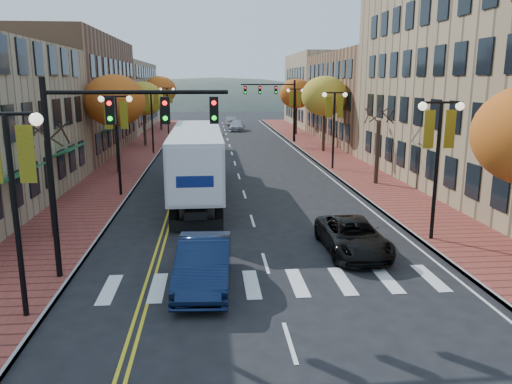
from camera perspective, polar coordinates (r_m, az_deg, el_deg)
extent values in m
plane|color=black|center=(15.76, 2.71, -13.25)|extent=(200.00, 200.00, 0.00)
cube|color=brown|center=(47.56, -13.62, 4.00)|extent=(4.00, 85.00, 0.15)
cube|color=brown|center=(48.31, 8.06, 4.36)|extent=(4.00, 85.00, 0.15)
cube|color=brown|center=(52.26, -22.22, 10.15)|extent=(12.00, 24.00, 11.00)
cube|color=#9E8966|center=(76.56, -16.76, 10.45)|extent=(12.00, 26.00, 9.50)
cube|color=brown|center=(59.71, 15.15, 10.34)|extent=(15.00, 24.00, 10.00)
cube|color=#9E8966|center=(80.71, 9.73, 11.41)|extent=(15.00, 20.00, 11.00)
cylinder|color=#382619|center=(23.58, -22.33, 0.34)|extent=(0.28, 0.28, 4.20)
cylinder|color=#382619|center=(38.92, -15.59, 5.81)|extent=(0.28, 0.28, 4.90)
ellipsoid|color=#D75019|center=(38.71, -15.84, 10.02)|extent=(4.48, 4.48, 3.81)
cylinder|color=#382619|center=(54.68, -12.63, 7.60)|extent=(0.28, 0.28, 4.55)
ellipsoid|color=gold|center=(54.53, -12.77, 10.37)|extent=(4.16, 4.16, 3.54)
cylinder|color=#382619|center=(72.51, -10.85, 9.02)|extent=(0.28, 0.28, 5.04)
ellipsoid|color=#D75019|center=(72.40, -10.95, 11.35)|extent=(4.61, 4.61, 3.92)
cylinder|color=#382619|center=(34.19, 13.68, 4.45)|extent=(0.28, 0.28, 4.20)
cylinder|color=#382619|center=(49.47, 7.75, 7.50)|extent=(0.28, 0.28, 4.90)
ellipsoid|color=gold|center=(49.31, 7.85, 10.81)|extent=(4.48, 4.48, 3.81)
cylinder|color=#382619|center=(65.13, 4.61, 8.70)|extent=(0.28, 0.28, 4.76)
ellipsoid|color=#D75019|center=(65.00, 4.65, 11.14)|extent=(4.35, 4.35, 3.70)
cylinder|color=black|center=(15.57, -25.71, -3.06)|extent=(0.16, 0.16, 6.00)
cylinder|color=black|center=(15.11, -26.79, 7.98)|extent=(1.60, 0.10, 0.10)
sphere|color=#FFF2CC|center=(14.85, -23.84, 7.61)|extent=(0.36, 0.36, 0.36)
cube|color=gold|center=(15.05, -24.78, 3.93)|extent=(0.45, 0.03, 1.60)
cylinder|color=black|center=(30.79, -15.48, 4.90)|extent=(0.16, 0.16, 6.00)
cylinder|color=black|center=(30.56, -15.82, 10.48)|extent=(1.60, 0.10, 0.10)
sphere|color=#FFF2CC|center=(30.72, -17.29, 10.12)|extent=(0.36, 0.36, 0.36)
sphere|color=#FFF2CC|center=(30.43, -14.29, 10.28)|extent=(0.36, 0.36, 0.36)
cube|color=gold|center=(30.69, -16.53, 8.39)|extent=(0.45, 0.03, 1.60)
cube|color=gold|center=(30.53, -14.85, 8.47)|extent=(0.45, 0.03, 1.60)
cylinder|color=black|center=(48.51, -11.78, 7.73)|extent=(0.16, 0.16, 6.00)
cylinder|color=black|center=(48.37, -11.94, 11.27)|extent=(1.60, 0.10, 0.10)
sphere|color=#FFF2CC|center=(48.47, -12.89, 11.05)|extent=(0.36, 0.36, 0.36)
sphere|color=#FFF2CC|center=(48.29, -10.97, 11.13)|extent=(0.36, 0.36, 0.36)
cube|color=gold|center=(48.45, -12.42, 9.95)|extent=(0.45, 0.03, 1.60)
cube|color=gold|center=(48.35, -11.35, 9.99)|extent=(0.45, 0.03, 1.60)
cylinder|color=black|center=(66.39, -10.05, 9.03)|extent=(0.16, 0.16, 6.00)
cylinder|color=black|center=(66.28, -10.15, 11.62)|extent=(1.60, 0.10, 0.10)
sphere|color=#FFF2CC|center=(66.35, -10.85, 11.46)|extent=(0.36, 0.36, 0.36)
sphere|color=#FFF2CC|center=(66.22, -9.44, 11.51)|extent=(0.36, 0.36, 0.36)
cube|color=gold|center=(66.34, -10.51, 10.66)|extent=(0.45, 0.03, 1.60)
cube|color=gold|center=(66.27, -9.72, 10.68)|extent=(0.45, 0.03, 1.60)
cylinder|color=black|center=(22.52, 19.88, 1.94)|extent=(0.16, 0.16, 6.00)
cylinder|color=black|center=(22.20, 20.46, 9.57)|extent=(1.60, 0.10, 0.10)
sphere|color=#FFF2CC|center=(21.88, 18.52, 9.28)|extent=(0.36, 0.36, 0.36)
sphere|color=#FFF2CC|center=(22.56, 22.29, 9.08)|extent=(0.36, 0.36, 0.36)
cube|color=gold|center=(22.08, 19.18, 6.78)|extent=(0.45, 0.03, 1.60)
cube|color=gold|center=(22.47, 21.29, 6.71)|extent=(0.45, 0.03, 1.60)
cylinder|color=black|center=(39.40, 8.86, 6.79)|extent=(0.16, 0.16, 6.00)
cylinder|color=black|center=(39.23, 9.01, 11.15)|extent=(1.60, 0.10, 0.10)
sphere|color=#FFF2CC|center=(39.04, 7.84, 10.96)|extent=(0.36, 0.36, 0.36)
sphere|color=#FFF2CC|center=(39.43, 10.15, 10.90)|extent=(0.36, 0.36, 0.36)
cube|color=gold|center=(39.16, 8.31, 9.56)|extent=(0.45, 0.03, 1.60)
cube|color=gold|center=(39.38, 9.60, 9.53)|extent=(0.45, 0.03, 1.60)
cylinder|color=black|center=(56.98, 4.48, 8.63)|extent=(0.16, 0.16, 6.00)
cylinder|color=black|center=(56.85, 4.53, 11.65)|extent=(1.60, 0.10, 0.10)
sphere|color=#FFF2CC|center=(56.73, 3.72, 11.51)|extent=(0.36, 0.36, 0.36)
sphere|color=#FFF2CC|center=(56.99, 5.34, 11.49)|extent=(0.36, 0.36, 0.36)
cube|color=gold|center=(56.81, 4.06, 10.55)|extent=(0.45, 0.03, 1.60)
cube|color=gold|center=(56.96, 4.97, 10.54)|extent=(0.45, 0.03, 1.60)
cylinder|color=black|center=(18.19, -22.34, 0.97)|extent=(0.20, 0.20, 7.00)
cylinder|color=black|center=(17.22, -13.44, 11.03)|extent=(6.00, 0.14, 0.14)
cube|color=black|center=(17.39, -16.31, 8.91)|extent=(0.30, 0.25, 0.90)
sphere|color=#FF0C0C|center=(17.24, -16.45, 9.70)|extent=(0.16, 0.16, 0.16)
cube|color=black|center=(17.14, -10.32, 9.16)|extent=(0.30, 0.25, 0.90)
sphere|color=#FF0C0C|center=(16.99, -10.39, 9.97)|extent=(0.16, 0.16, 0.16)
cube|color=black|center=(17.07, -4.82, 9.30)|extent=(0.30, 0.25, 0.90)
sphere|color=#FF0C0C|center=(16.92, -4.84, 10.12)|extent=(0.16, 0.16, 0.16)
cylinder|color=black|center=(56.93, 4.39, 9.14)|extent=(0.20, 0.20, 7.00)
cylinder|color=black|center=(56.41, 1.36, 12.19)|extent=(6.00, 0.14, 0.14)
cube|color=black|center=(56.53, 2.29, 11.57)|extent=(0.30, 0.25, 0.90)
sphere|color=#FF0C0C|center=(56.39, 2.31, 11.82)|extent=(0.16, 0.16, 0.16)
cube|color=black|center=(56.32, 0.43, 11.58)|extent=(0.30, 0.25, 0.90)
sphere|color=#FF0C0C|center=(56.18, 0.45, 11.83)|extent=(0.16, 0.16, 0.16)
cube|color=black|center=(56.19, -1.25, 11.57)|extent=(0.30, 0.25, 0.90)
sphere|color=#FF0C0C|center=(56.05, -1.24, 11.83)|extent=(0.16, 0.16, 0.16)
cube|color=black|center=(29.29, -6.68, 0.70)|extent=(1.19, 13.55, 0.36)
cube|color=silver|center=(28.98, -6.77, 4.23)|extent=(2.86, 13.57, 2.92)
cube|color=black|center=(37.36, -6.56, 4.57)|extent=(2.64, 3.15, 2.60)
cylinder|color=black|center=(24.16, -9.41, -2.82)|extent=(0.38, 1.05, 1.04)
cylinder|color=black|center=(24.12, -4.21, -2.71)|extent=(0.38, 1.05, 1.04)
cylinder|color=black|center=(25.37, -9.25, -2.08)|extent=(0.38, 1.05, 1.04)
cylinder|color=black|center=(25.32, -4.30, -1.97)|extent=(0.38, 1.05, 1.04)
cylinder|color=black|center=(36.35, -8.26, 2.38)|extent=(0.38, 1.05, 1.04)
cylinder|color=black|center=(36.32, -4.81, 2.46)|extent=(0.38, 1.05, 1.04)
cylinder|color=black|center=(38.60, -8.12, 2.98)|extent=(0.38, 1.05, 1.04)
cylinder|color=black|center=(38.58, -4.87, 3.05)|extent=(0.38, 1.05, 1.04)
imported|color=black|center=(17.13, -5.96, -8.12)|extent=(2.03, 5.11, 1.65)
imported|color=black|center=(20.73, 11.00, -4.99)|extent=(2.33, 4.97, 1.37)
imported|color=silver|center=(64.13, -5.63, 6.94)|extent=(1.80, 3.92, 1.30)
imported|color=#A5A4AB|center=(71.16, -2.24, 7.59)|extent=(2.41, 5.06, 1.43)
imported|color=#96969C|center=(79.68, -2.85, 8.10)|extent=(1.79, 4.32, 1.39)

